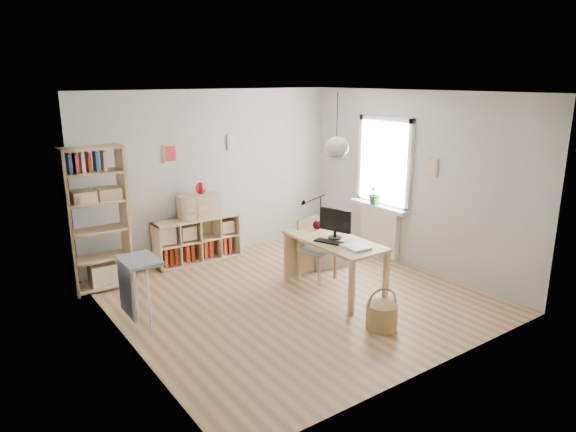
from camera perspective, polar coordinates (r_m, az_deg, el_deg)
ground at (r=7.05m, az=0.75°, el=-8.92°), size 4.50×4.50×0.00m
room_shell at (r=6.72m, az=5.41°, el=7.61°), size 4.50×4.50×4.50m
window_unit at (r=8.46m, az=10.69°, el=5.88°), size 0.07×1.16×1.46m
radiator at (r=8.69m, az=10.16°, el=-1.64°), size 0.10×0.80×0.80m
windowsill at (r=8.54m, az=10.06°, el=1.07°), size 0.22×1.20×0.06m
desk at (r=7.02m, az=5.14°, el=-3.33°), size 0.70×1.50×0.75m
cube_shelf at (r=8.41m, az=-10.26°, el=-2.94°), size 1.40×0.38×0.72m
tall_bookshelf at (r=7.44m, az=-20.55°, el=0.26°), size 0.80×0.38×2.00m
side_table at (r=6.23m, az=-16.66°, el=-6.28°), size 0.40×0.55×0.85m
chair at (r=7.51m, az=2.95°, el=-3.22°), size 0.51×0.51×0.89m
wicker_basket at (r=6.25m, az=10.38°, el=-10.79°), size 0.37×0.37×0.52m
storage_chest at (r=8.14m, az=4.06°, el=-4.06°), size 0.69×0.75×0.62m
monitor at (r=6.98m, az=5.27°, el=-0.67°), size 0.19×0.46×0.41m
keyboard at (r=6.86m, az=4.57°, el=-2.87°), size 0.28×0.41×0.02m
task_lamp at (r=7.38m, az=2.64°, el=0.90°), size 0.43×0.16×0.46m
yarn_ball at (r=7.42m, az=3.27°, el=-0.99°), size 0.13×0.13×0.13m
paper_tray at (r=6.66m, az=7.49°, el=-3.44°), size 0.28×0.35×0.03m
drawer_chest at (r=8.23m, az=-9.90°, el=1.09°), size 0.68×0.36×0.37m
red_vase at (r=8.19m, az=-9.67°, el=3.05°), size 0.16×0.16×0.19m
potted_plant at (r=8.53m, az=9.72°, el=2.51°), size 0.39×0.36×0.36m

